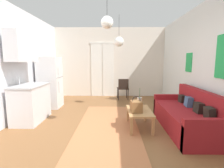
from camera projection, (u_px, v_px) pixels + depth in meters
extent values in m
cube|color=brown|center=(105.00, 135.00, 3.44)|extent=(5.05, 7.92, 0.10)
cube|color=silver|center=(110.00, 62.00, 6.91)|extent=(4.65, 0.10, 2.81)
cube|color=white|center=(97.00, 70.00, 6.90)|extent=(0.46, 0.02, 2.16)
cube|color=white|center=(108.00, 70.00, 6.90)|extent=(0.46, 0.02, 2.16)
cube|color=white|center=(102.00, 43.00, 6.74)|extent=(1.01, 0.03, 0.06)
cube|color=silver|center=(222.00, 64.00, 3.21)|extent=(0.10, 7.52, 2.81)
cube|color=green|center=(189.00, 62.00, 4.50)|extent=(0.02, 0.33, 0.50)
cube|color=yellow|center=(21.00, 52.00, 4.31)|extent=(0.02, 0.32, 0.40)
cube|color=#B26B42|center=(107.00, 129.00, 3.63)|extent=(1.35, 3.48, 0.01)
cube|color=maroon|center=(183.00, 119.00, 3.60)|extent=(0.82, 1.99, 0.45)
cube|color=maroon|center=(200.00, 110.00, 3.56)|extent=(0.15, 1.99, 0.86)
cube|color=maroon|center=(208.00, 136.00, 2.65)|extent=(0.82, 0.11, 0.58)
cube|color=maroon|center=(169.00, 105.00, 4.52)|extent=(0.82, 0.11, 0.58)
cube|color=black|center=(209.00, 114.00, 2.93)|extent=(0.16, 0.23, 0.23)
cube|color=black|center=(199.00, 108.00, 3.32)|extent=(0.14, 0.21, 0.21)
cube|color=#3D5B7F|center=(189.00, 102.00, 3.76)|extent=(0.16, 0.23, 0.23)
cube|color=black|center=(182.00, 99.00, 4.15)|extent=(0.14, 0.20, 0.19)
cube|color=#B27F4C|center=(139.00, 111.00, 3.67)|extent=(0.51, 0.90, 0.04)
cube|color=#B27F4C|center=(131.00, 127.00, 3.30)|extent=(0.05, 0.05, 0.36)
cube|color=#B27F4C|center=(153.00, 127.00, 3.29)|extent=(0.05, 0.05, 0.36)
cube|color=#B27F4C|center=(128.00, 114.00, 4.11)|extent=(0.05, 0.05, 0.36)
cube|color=#B27F4C|center=(145.00, 114.00, 4.10)|extent=(0.05, 0.05, 0.36)
cylinder|color=beige|center=(140.00, 103.00, 3.82)|extent=(0.10, 0.10, 0.25)
cylinder|color=#477F42|center=(140.00, 93.00, 3.79)|extent=(0.01, 0.01, 0.22)
cube|color=brown|center=(136.00, 106.00, 3.54)|extent=(0.24, 0.28, 0.23)
torus|color=black|center=(136.00, 100.00, 3.52)|extent=(0.17, 0.01, 0.17)
cube|color=white|center=(50.00, 82.00, 5.25)|extent=(0.62, 0.63, 1.60)
cube|color=#4C4C51|center=(60.00, 77.00, 5.22)|extent=(0.01, 0.61, 0.01)
cylinder|color=#B7BABF|center=(58.00, 72.00, 5.02)|extent=(0.02, 0.02, 0.22)
cylinder|color=#B7BABF|center=(59.00, 87.00, 5.09)|extent=(0.02, 0.02, 0.35)
cube|color=silver|center=(31.00, 104.00, 4.09)|extent=(0.57, 1.02, 0.87)
cube|color=#B7BABF|center=(30.00, 85.00, 4.02)|extent=(0.60, 1.05, 0.03)
cube|color=#999BA0|center=(29.00, 87.00, 3.99)|extent=(0.36, 0.40, 0.10)
cylinder|color=#B7BABF|center=(19.00, 81.00, 3.97)|extent=(0.02, 0.02, 0.20)
cube|color=silver|center=(22.00, 47.00, 3.90)|extent=(0.32, 0.92, 0.70)
cylinder|color=black|center=(127.00, 93.00, 6.60)|extent=(0.03, 0.03, 0.41)
cylinder|color=black|center=(118.00, 93.00, 6.57)|extent=(0.03, 0.03, 0.41)
cylinder|color=black|center=(128.00, 95.00, 6.26)|extent=(0.03, 0.03, 0.41)
cylinder|color=black|center=(119.00, 95.00, 6.24)|extent=(0.03, 0.03, 0.41)
cube|color=black|center=(123.00, 88.00, 6.39)|extent=(0.45, 0.44, 0.04)
cube|color=black|center=(123.00, 84.00, 6.18)|extent=(0.38, 0.06, 0.37)
cylinder|color=black|center=(107.00, 3.00, 3.17)|extent=(0.01, 0.01, 0.48)
sphere|color=white|center=(107.00, 23.00, 3.22)|extent=(0.24, 0.24, 0.24)
cylinder|color=black|center=(119.00, 26.00, 4.92)|extent=(0.01, 0.01, 0.63)
sphere|color=white|center=(119.00, 42.00, 4.99)|extent=(0.29, 0.29, 0.29)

